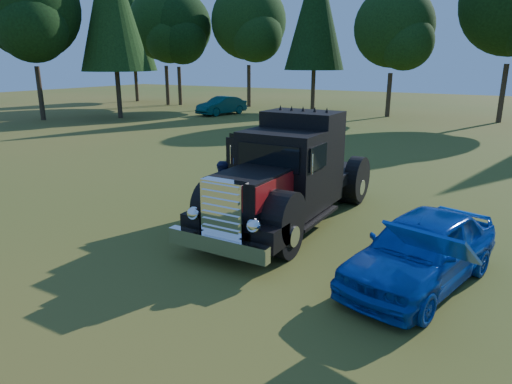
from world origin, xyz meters
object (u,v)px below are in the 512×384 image
(spectator_near, at_px, (239,184))
(spectator_far, at_px, (225,191))
(hotrod_coupe, at_px, (421,249))
(distant_teal_car, at_px, (222,106))
(diamond_t_truck, at_px, (287,178))

(spectator_near, height_order, spectator_far, spectator_far)
(spectator_far, bearing_deg, hotrod_coupe, -50.41)
(spectator_far, distance_m, distant_teal_car, 26.48)
(spectator_far, bearing_deg, diamond_t_truck, -15.28)
(hotrod_coupe, distance_m, distant_teal_car, 30.82)
(spectator_near, relative_size, distant_teal_car, 0.37)
(diamond_t_truck, height_order, spectator_near, diamond_t_truck)
(spectator_near, xyz_separation_m, spectator_far, (0.14, -0.94, 0.02))
(spectator_near, bearing_deg, spectator_far, -157.10)
(diamond_t_truck, distance_m, distant_teal_car, 26.89)
(diamond_t_truck, xyz_separation_m, spectator_near, (-1.73, 0.26, -0.45))
(hotrod_coupe, distance_m, spectator_far, 5.63)
(spectator_far, xyz_separation_m, distant_teal_car, (-15.14, 21.73, -0.11))
(hotrod_coupe, height_order, spectator_near, hotrod_coupe)
(diamond_t_truck, relative_size, spectator_near, 4.33)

